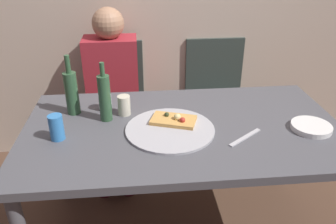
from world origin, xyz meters
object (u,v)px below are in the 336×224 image
(wine_bottle, at_px, (72,92))
(chair_left, at_px, (115,97))
(dining_table, at_px, (183,138))
(tumbler_near, at_px, (124,105))
(plate_stack, at_px, (311,127))
(chair_right, at_px, (216,92))
(soda_can, at_px, (56,127))
(pizza_tray, at_px, (170,129))
(pizza_slice_last, at_px, (174,120))
(beer_bottle, at_px, (105,97))
(tumbler_far, at_px, (105,102))
(guest_in_sweater, at_px, (112,89))
(table_knife, at_px, (245,137))

(wine_bottle, bearing_deg, chair_left, 75.31)
(dining_table, height_order, wine_bottle, wine_bottle)
(wine_bottle, xyz_separation_m, tumbler_near, (0.27, -0.04, -0.07))
(plate_stack, distance_m, chair_right, 1.00)
(soda_can, distance_m, chair_right, 1.36)
(wine_bottle, bearing_deg, pizza_tray, -25.70)
(pizza_tray, bearing_deg, pizza_slice_last, 67.57)
(chair_right, bearing_deg, pizza_tray, 63.41)
(beer_bottle, height_order, tumbler_far, beer_bottle)
(chair_right, height_order, guest_in_sweater, guest_in_sweater)
(table_knife, bearing_deg, soda_can, 138.27)
(pizza_tray, distance_m, chair_left, 0.97)
(dining_table, xyz_separation_m, tumbler_far, (-0.40, 0.22, 0.12))
(dining_table, distance_m, guest_in_sweater, 0.80)
(pizza_slice_last, relative_size, beer_bottle, 0.81)
(dining_table, relative_size, tumbler_far, 18.70)
(pizza_tray, distance_m, wine_bottle, 0.56)
(pizza_slice_last, height_order, beer_bottle, beer_bottle)
(pizza_slice_last, xyz_separation_m, tumbler_near, (-0.25, 0.13, 0.03))
(soda_can, bearing_deg, chair_right, 43.15)
(beer_bottle, xyz_separation_m, chair_left, (-0.01, 0.74, -0.34))
(dining_table, bearing_deg, table_knife, -28.22)
(guest_in_sweater, bearing_deg, wine_bottle, 71.13)
(dining_table, xyz_separation_m, wine_bottle, (-0.56, 0.19, 0.20))
(guest_in_sweater, bearing_deg, soda_can, 74.76)
(tumbler_far, bearing_deg, chair_right, 39.04)
(dining_table, distance_m, tumbler_near, 0.35)
(dining_table, height_order, beer_bottle, beer_bottle)
(wine_bottle, xyz_separation_m, soda_can, (-0.04, -0.26, -0.06))
(tumbler_far, distance_m, table_knife, 0.76)
(dining_table, distance_m, plate_stack, 0.63)
(soda_can, bearing_deg, pizza_tray, 2.64)
(dining_table, distance_m, soda_can, 0.62)
(plate_stack, bearing_deg, pizza_tray, 175.34)
(tumbler_far, bearing_deg, pizza_slice_last, -29.32)
(pizza_tray, xyz_separation_m, wine_bottle, (-0.49, 0.24, 0.12))
(beer_bottle, xyz_separation_m, tumbler_near, (0.09, 0.05, -0.07))
(plate_stack, bearing_deg, chair_left, 136.98)
(wine_bottle, distance_m, table_knife, 0.91)
(plate_stack, bearing_deg, beer_bottle, 168.66)
(beer_bottle, distance_m, chair_right, 1.11)
(dining_table, bearing_deg, soda_can, -173.57)
(wine_bottle, height_order, beer_bottle, wine_bottle)
(soda_can, xyz_separation_m, guest_in_sweater, (0.21, 0.76, -0.14))
(beer_bottle, distance_m, guest_in_sweater, 0.63)
(chair_left, bearing_deg, chair_right, -180.00)
(chair_left, relative_size, chair_right, 1.00)
(tumbler_near, bearing_deg, pizza_tray, -41.08)
(table_knife, bearing_deg, chair_right, 47.68)
(beer_bottle, xyz_separation_m, table_knife, (0.66, -0.25, -0.12))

